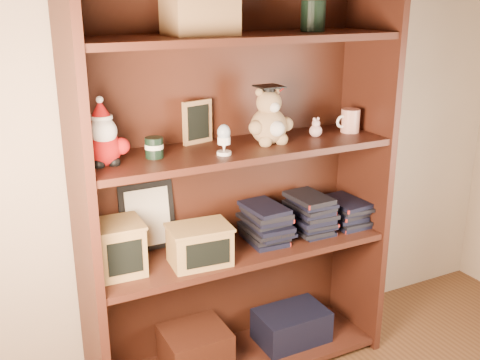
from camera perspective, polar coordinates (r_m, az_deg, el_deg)
The scene contains 16 objects.
bookcase at distance 2.15m, azimuth -0.68°, elevation -0.68°, with size 1.20×0.35×1.60m.
shelf_lower at distance 2.20m, azimuth 0.00°, elevation -6.99°, with size 1.14×0.33×0.02m.
shelf_upper at distance 2.06m, azimuth 0.00°, elevation 3.10°, with size 1.14×0.33×0.02m.
santa_plush at distance 1.87m, azimuth -13.73°, elevation 4.01°, with size 0.16×0.12×0.23m.
teachers_tin at distance 1.93m, azimuth -8.71°, elevation 3.30°, with size 0.06×0.06×0.07m.
chalkboard_plaque at distance 2.10m, azimuth -4.35°, elevation 5.83°, with size 0.13×0.08×0.16m.
egg_cup at distance 1.94m, azimuth -1.64°, elevation 4.24°, with size 0.05×0.05×0.11m.
grad_teddy_bear at distance 2.09m, azimuth 3.01°, elevation 6.00°, with size 0.18×0.16×0.22m.
pink_figurine at distance 2.22m, azimuth 7.70°, elevation 5.15°, with size 0.05×0.05×0.08m.
teacher_mug at distance 2.31m, azimuth 11.09°, elevation 5.94°, with size 0.11×0.08×0.09m.
certificate_frame at distance 2.15m, azimuth -9.38°, elevation -3.71°, with size 0.21×0.05×0.26m.
treats_box at distance 2.01m, azimuth -12.24°, elevation -6.71°, with size 0.18×0.18×0.19m.
pencils_box at distance 2.04m, azimuth -4.12°, elevation -6.55°, with size 0.23×0.18×0.15m.
book_stack_left at distance 2.22m, azimuth 2.52°, elevation -4.46°, with size 0.14×0.20×0.14m.
book_stack_mid at distance 2.32m, azimuth 7.03°, elevation -3.34°, with size 0.14×0.20×0.16m.
book_stack_right at distance 2.43m, azimuth 10.58°, elevation -3.11°, with size 0.14×0.20×0.11m.
Camera 1 is at (-0.90, -0.47, 1.48)m, focal length 42.00 mm.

